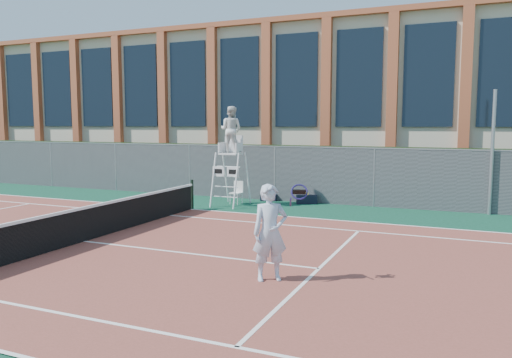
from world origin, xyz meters
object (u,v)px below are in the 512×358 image
at_px(plastic_chair, 237,191).
at_px(tennis_player, 270,232).
at_px(steel_pole, 492,153).
at_px(umpire_chair, 231,132).

relative_size(plastic_chair, tennis_player, 0.47).
xyz_separation_m(steel_pole, umpire_chair, (-9.09, -1.65, 0.66)).
height_order(steel_pole, plastic_chair, steel_pole).
relative_size(umpire_chair, tennis_player, 2.01).
relative_size(steel_pole, plastic_chair, 4.78).
height_order(umpire_chair, plastic_chair, umpire_chair).
xyz_separation_m(umpire_chair, tennis_player, (4.84, -8.18, -1.81)).
xyz_separation_m(plastic_chair, tennis_player, (4.74, -8.51, 0.46)).
bearing_deg(tennis_player, plastic_chair, 119.12).
bearing_deg(umpire_chair, tennis_player, -59.39).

